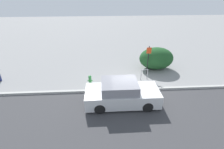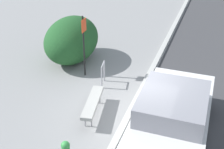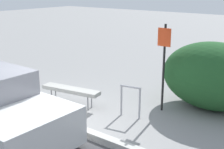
{
  "view_description": "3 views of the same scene",
  "coord_description": "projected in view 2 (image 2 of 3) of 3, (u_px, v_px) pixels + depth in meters",
  "views": [
    {
      "loc": [
        -1.88,
        -9.8,
        6.39
      ],
      "look_at": [
        -1.2,
        1.07,
        0.68
      ],
      "focal_mm": 28.0,
      "sensor_mm": 36.0,
      "label": 1
    },
    {
      "loc": [
        -7.69,
        -2.06,
        5.73
      ],
      "look_at": [
        0.39,
        0.8,
        0.95
      ],
      "focal_mm": 50.0,
      "sensor_mm": 36.0,
      "label": 2
    },
    {
      "loc": [
        5.34,
        -4.64,
        3.25
      ],
      "look_at": [
        0.5,
        1.57,
        0.96
      ],
      "focal_mm": 50.0,
      "sensor_mm": 36.0,
      "label": 3
    }
  ],
  "objects": [
    {
      "name": "bench",
      "position": [
        93.0,
        102.0,
        9.36
      ],
      "size": [
        1.77,
        0.64,
        0.49
      ],
      "rotation": [
        0.0,
        0.0,
        0.17
      ],
      "color": "gray",
      "rests_on": "ground_plane"
    },
    {
      "name": "shrub_hedge",
      "position": [
        72.0,
        40.0,
        12.36
      ],
      "size": [
        2.79,
        1.96,
        1.81
      ],
      "color": "#1E4C23",
      "rests_on": "ground_plane"
    },
    {
      "name": "parked_car_near",
      "position": [
        172.0,
        117.0,
        8.36
      ],
      "size": [
        4.28,
        1.92,
        1.46
      ],
      "rotation": [
        0.0,
        0.0,
        0.0
      ],
      "color": "black",
      "rests_on": "ground_plane"
    },
    {
      "name": "sign_post",
      "position": [
        84.0,
        41.0,
        11.05
      ],
      "size": [
        0.36,
        0.08,
        2.3
      ],
      "color": "black",
      "rests_on": "ground_plane"
    },
    {
      "name": "ground_plane",
      "position": [
        132.0,
        111.0,
        9.72
      ],
      "size": [
        60.0,
        60.0,
        0.0
      ],
      "primitive_type": "plane",
      "color": "gray"
    },
    {
      "name": "curb",
      "position": [
        132.0,
        109.0,
        9.69
      ],
      "size": [
        60.0,
        0.2,
        0.13
      ],
      "color": "#A8A8A3",
      "rests_on": "ground_plane"
    },
    {
      "name": "bike_rack",
      "position": [
        103.0,
        72.0,
        10.88
      ],
      "size": [
        0.55,
        0.15,
        0.83
      ],
      "rotation": [
        0.0,
        0.0,
        0.19
      ],
      "color": "#99999E",
      "rests_on": "ground_plane"
    }
  ]
}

